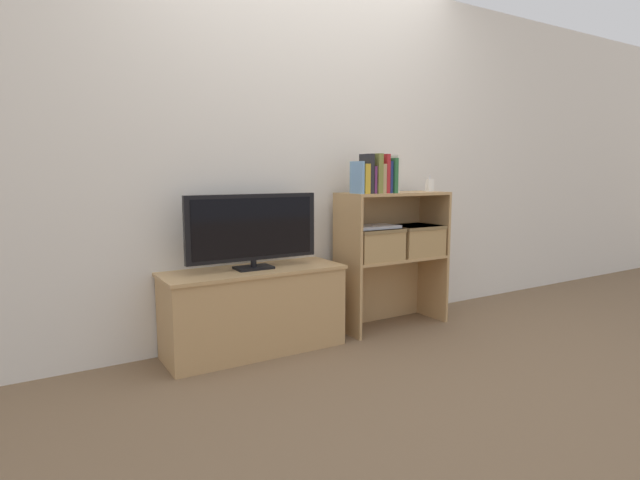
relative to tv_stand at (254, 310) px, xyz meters
name	(u,v)px	position (x,y,z in m)	size (l,w,h in m)	color
ground_plane	(333,346)	(0.45, -0.19, -0.26)	(16.00, 16.00, 0.00)	brown
wall_back	(301,155)	(0.45, 0.22, 0.94)	(10.00, 0.05, 2.40)	silver
tv_stand	(254,310)	(0.00, 0.00, 0.00)	(1.10, 0.40, 0.51)	tan
tv	(253,229)	(0.00, 0.00, 0.50)	(0.82, 0.14, 0.45)	black
bookshelf_lower_tier	(386,281)	(1.05, 0.04, 0.06)	(0.79, 0.33, 0.50)	tan
bookshelf_upper_tier	(388,215)	(1.05, 0.04, 0.53)	(0.79, 0.33, 0.45)	tan
book_skyblue	(357,178)	(0.69, -0.09, 0.80)	(0.02, 0.14, 0.21)	#709ECC
book_mustard	(362,179)	(0.73, -0.09, 0.79)	(0.04, 0.14, 0.19)	gold
book_charcoal	(367,174)	(0.77, -0.09, 0.82)	(0.03, 0.13, 0.26)	#232328
book_plum	(370,180)	(0.80, -0.09, 0.78)	(0.02, 0.13, 0.18)	#6B2D66
book_olive	(374,174)	(0.83, -0.09, 0.82)	(0.04, 0.15, 0.26)	olive
book_tan	(379,179)	(0.87, -0.09, 0.79)	(0.03, 0.13, 0.19)	tan
book_crimson	(383,174)	(0.90, -0.09, 0.82)	(0.03, 0.13, 0.26)	#B22328
book_navy	(386,177)	(0.93, -0.09, 0.80)	(0.02, 0.12, 0.21)	navy
book_forest	(389,176)	(0.96, -0.09, 0.81)	(0.03, 0.15, 0.23)	#286638
book_ivory	(393,174)	(0.99, -0.09, 0.82)	(0.02, 0.13, 0.25)	silver
baby_monitor	(430,185)	(1.39, -0.02, 0.74)	(0.05, 0.04, 0.12)	white
storage_basket_left	(373,242)	(0.86, -0.04, 0.36)	(0.35, 0.30, 0.21)	tan
storage_basket_right	(414,239)	(1.24, -0.04, 0.36)	(0.35, 0.30, 0.21)	tan
laptop	(373,227)	(0.86, -0.04, 0.47)	(0.34, 0.21, 0.02)	#BCBCC1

